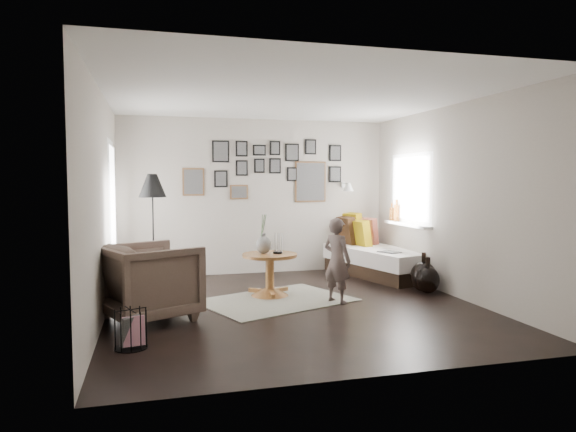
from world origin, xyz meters
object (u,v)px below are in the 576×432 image
object	(u,v)px
floor_lamp	(152,190)
child	(337,260)
armchair	(150,282)
demijohn_small	(428,280)
daybed	(375,256)
pedestal_table	(270,277)
demijohn_large	(423,276)
vase	(264,242)
magazine_basket	(131,329)

from	to	relation	value
floor_lamp	child	world-z (taller)	floor_lamp
armchair	demijohn_small	distance (m)	3.77
daybed	floor_lamp	bearing A→B (deg)	168.61
pedestal_table	demijohn_small	distance (m)	2.21
daybed	armchair	size ratio (longest dim) A/B	2.30
armchair	child	world-z (taller)	child
armchair	demijohn_large	bearing A→B (deg)	-106.52
armchair	floor_lamp	size ratio (longest dim) A/B	0.57
vase	floor_lamp	world-z (taller)	floor_lamp
daybed	demijohn_small	size ratio (longest dim) A/B	4.35
vase	daybed	size ratio (longest dim) A/B	0.24
vase	demijohn_small	size ratio (longest dim) A/B	1.05
vase	daybed	distance (m)	2.42
armchair	floor_lamp	bearing A→B (deg)	-26.21
daybed	demijohn_small	world-z (taller)	daybed
demijohn_small	child	bearing A→B (deg)	-172.13
floor_lamp	magazine_basket	size ratio (longest dim) A/B	4.39
daybed	armchair	bearing A→B (deg)	-167.63
pedestal_table	armchair	distance (m)	1.77
demijohn_large	child	size ratio (longest dim) A/B	0.51
vase	floor_lamp	size ratio (longest dim) A/B	0.32
child	vase	bearing A→B (deg)	21.65
vase	floor_lamp	bearing A→B (deg)	149.99
daybed	child	xyz separation A→B (m)	(-1.29, -1.69, 0.24)
demijohn_small	vase	bearing A→B (deg)	169.84
daybed	magazine_basket	bearing A→B (deg)	-158.15
child	armchair	bearing A→B (deg)	62.76
magazine_basket	demijohn_large	world-z (taller)	demijohn_large
vase	demijohn_small	distance (m)	2.36
floor_lamp	child	xyz separation A→B (m)	(2.28, -1.43, -0.89)
vase	armchair	distance (m)	1.73
pedestal_table	child	bearing A→B (deg)	-37.57
demijohn_large	child	world-z (taller)	child
armchair	floor_lamp	distance (m)	1.93
daybed	floor_lamp	distance (m)	3.75
demijohn_large	floor_lamp	bearing A→B (deg)	163.19
child	demijohn_large	bearing A→B (deg)	-110.07
pedestal_table	daybed	world-z (taller)	daybed
demijohn_small	pedestal_table	bearing A→B (deg)	169.99
vase	child	bearing A→B (deg)	-35.74
pedestal_table	floor_lamp	world-z (taller)	floor_lamp
armchair	child	bearing A→B (deg)	-109.28
vase	magazine_basket	xyz separation A→B (m)	(-1.66, -1.80, -0.57)
floor_lamp	demijohn_large	size ratio (longest dim) A/B	2.99
demijohn_large	magazine_basket	bearing A→B (deg)	-158.89
vase	child	size ratio (longest dim) A/B	0.48
magazine_basket	demijohn_large	bearing A→B (deg)	21.11
pedestal_table	floor_lamp	xyz separation A→B (m)	(-1.52, 0.85, 1.17)
armchair	pedestal_table	bearing A→B (deg)	-87.65
daybed	demijohn_small	bearing A→B (deg)	-100.35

